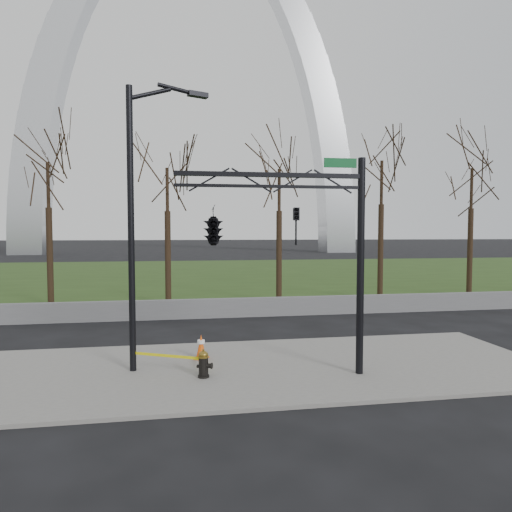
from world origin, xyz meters
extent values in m
plane|color=black|center=(0.00, 0.00, 0.00)|extent=(500.00, 500.00, 0.00)
cube|color=slate|center=(0.00, 0.00, 0.05)|extent=(18.00, 6.00, 0.10)
cube|color=#273F17|center=(0.00, 30.00, 0.03)|extent=(120.00, 40.00, 0.06)
cube|color=#59595B|center=(0.00, 8.00, 0.45)|extent=(60.00, 0.30, 0.90)
cylinder|color=black|center=(-1.11, -0.72, 0.13)|extent=(0.31, 0.31, 0.05)
cylinder|color=black|center=(-1.11, -0.72, 0.37)|extent=(0.24, 0.24, 0.54)
cylinder|color=black|center=(-0.92, -0.78, 0.42)|extent=(0.22, 0.19, 0.15)
cylinder|color=black|center=(-1.23, -0.68, 0.39)|extent=(0.11, 0.11, 0.09)
cylinder|color=brown|center=(-1.11, -0.72, 0.66)|extent=(0.27, 0.27, 0.05)
ellipsoid|color=brown|center=(-1.11, -0.72, 0.72)|extent=(0.25, 0.25, 0.19)
cylinder|color=brown|center=(-1.11, -0.72, 0.83)|extent=(0.05, 0.05, 0.07)
cube|color=#E6500C|center=(-1.10, 1.04, 0.12)|extent=(0.51, 0.51, 0.04)
cone|color=#E6500C|center=(-1.10, 1.04, 0.50)|extent=(0.30, 0.30, 0.71)
cylinder|color=white|center=(-1.10, 1.04, 0.63)|extent=(0.23, 0.23, 0.11)
cylinder|color=black|center=(-3.04, 0.19, 4.00)|extent=(0.18, 0.18, 8.00)
cylinder|color=black|center=(-2.52, 0.37, 7.85)|extent=(1.23, 0.53, 0.56)
cylinder|color=black|center=(-1.72, 0.65, 8.10)|extent=(1.18, 0.52, 0.22)
cube|color=black|center=(-1.15, 0.85, 8.05)|extent=(0.64, 0.41, 0.14)
cylinder|color=black|center=(3.16, -1.09, 3.00)|extent=(0.20, 0.20, 6.00)
cube|color=black|center=(0.66, -1.01, 5.50)|extent=(5.00, 0.29, 0.12)
cube|color=black|center=(0.66, -1.01, 5.20)|extent=(5.00, 0.25, 0.08)
cube|color=#0C5926|center=(2.56, -1.07, 5.85)|extent=(0.90, 0.07, 0.25)
imported|color=black|center=(1.36, -1.03, 4.15)|extent=(0.17, 0.21, 1.00)
imported|color=black|center=(-0.84, -0.96, 4.15)|extent=(0.61, 2.50, 1.00)
cube|color=yellow|center=(-2.07, -0.27, 0.60)|extent=(1.94, 0.91, 0.08)
cube|color=yellow|center=(-1.10, 0.16, 0.28)|extent=(0.01, 1.76, 0.08)
camera|label=1|loc=(-1.60, -12.34, 3.97)|focal=30.63mm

